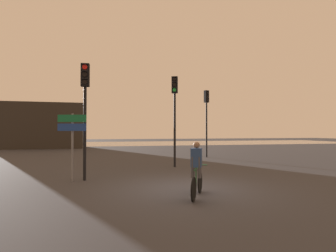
{
  "coord_description": "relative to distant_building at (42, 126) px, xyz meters",
  "views": [
    {
      "loc": [
        -2.62,
        -8.45,
        1.9
      ],
      "look_at": [
        0.5,
        5.0,
        2.2
      ],
      "focal_mm": 28.0,
      "sensor_mm": 36.0,
      "label": 1
    }
  ],
  "objects": [
    {
      "name": "ground_plane",
      "position": [
        9.98,
        -24.31,
        -2.58
      ],
      "size": [
        120.0,
        120.0,
        0.0
      ],
      "primitive_type": "plane",
      "color": "#333338"
    },
    {
      "name": "water_strip",
      "position": [
        9.98,
        10.0,
        -2.58
      ],
      "size": [
        80.0,
        16.0,
        0.01
      ],
      "primitive_type": "cube",
      "color": "gray",
      "rests_on": "ground"
    },
    {
      "name": "distant_building",
      "position": [
        0.0,
        0.0,
        0.0
      ],
      "size": [
        9.22,
        4.0,
        5.16
      ],
      "primitive_type": "cube",
      "color": "#2D2823",
      "rests_on": "ground"
    },
    {
      "name": "traffic_light_near_left",
      "position": [
        6.5,
        -22.04,
        0.59
      ],
      "size": [
        0.33,
        0.35,
        4.58
      ],
      "rotation": [
        0.0,
        0.0,
        3.09
      ],
      "color": "black",
      "rests_on": "ground"
    },
    {
      "name": "traffic_light_center",
      "position": [
        10.92,
        -19.04,
        0.8
      ],
      "size": [
        0.38,
        0.4,
        4.9
      ],
      "rotation": [
        0.0,
        0.0,
        2.77
      ],
      "color": "black",
      "rests_on": "ground"
    },
    {
      "name": "traffic_light_far_right",
      "position": [
        14.57,
        -14.42,
        0.85
      ],
      "size": [
        0.38,
        0.4,
        4.98
      ],
      "rotation": [
        0.0,
        0.0,
        3.49
      ],
      "color": "black",
      "rests_on": "ground"
    },
    {
      "name": "direction_sign_post",
      "position": [
        6.05,
        -22.18,
        -0.79
      ],
      "size": [
        1.08,
        0.29,
        2.6
      ],
      "rotation": [
        0.0,
        0.0,
        2.9
      ],
      "color": "slate",
      "rests_on": "ground"
    },
    {
      "name": "cyclist",
      "position": [
        9.88,
        -25.57,
        -1.76
      ],
      "size": [
        0.88,
        1.51,
        1.62
      ],
      "rotation": [
        0.0,
        0.0,
        -0.51
      ],
      "color": "black",
      "rests_on": "ground"
    }
  ]
}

